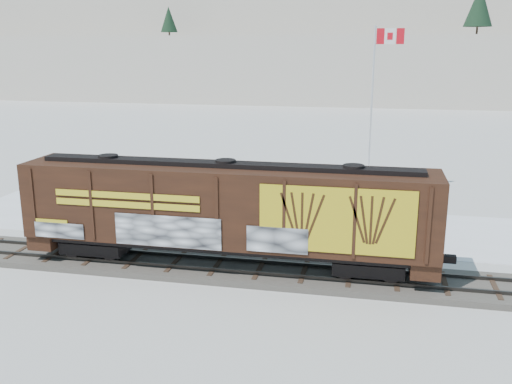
% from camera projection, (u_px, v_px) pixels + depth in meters
% --- Properties ---
extents(ground, '(500.00, 500.00, 0.00)m').
position_uv_depth(ground, '(260.00, 274.00, 25.76)').
color(ground, white).
rests_on(ground, ground).
extents(rail_track, '(50.00, 3.40, 0.43)m').
position_uv_depth(rail_track, '(260.00, 271.00, 25.72)').
color(rail_track, '#59544C').
rests_on(rail_track, ground).
extents(parking_strip, '(40.00, 8.00, 0.03)m').
position_uv_depth(parking_strip, '(286.00, 225.00, 32.87)').
color(parking_strip, white).
rests_on(parking_strip, ground).
extents(hillside, '(360.00, 110.00, 93.00)m').
position_uv_depth(hillside, '(362.00, 31.00, 154.82)').
color(hillside, white).
rests_on(hillside, ground).
extents(hopper_railcar, '(18.39, 3.06, 4.68)m').
position_uv_depth(hopper_railcar, '(226.00, 208.00, 25.31)').
color(hopper_railcar, black).
rests_on(hopper_railcar, rail_track).
extents(flagpole, '(2.30, 0.90, 11.36)m').
position_uv_depth(flagpole, '(372.00, 136.00, 38.37)').
color(flagpole, silver).
rests_on(flagpole, ground).
extents(car_silver, '(5.38, 3.90, 1.70)m').
position_uv_depth(car_silver, '(120.00, 211.00, 32.62)').
color(car_silver, '#A9AAB0').
rests_on(car_silver, parking_strip).
extents(car_white, '(5.09, 2.73, 1.59)m').
position_uv_depth(car_white, '(212.00, 213.00, 32.32)').
color(car_white, white).
rests_on(car_white, parking_strip).
extents(car_dark, '(4.63, 3.31, 1.25)m').
position_uv_depth(car_dark, '(320.00, 215.00, 32.61)').
color(car_dark, black).
rests_on(car_dark, parking_strip).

